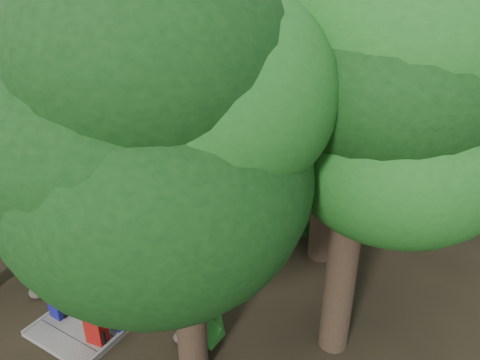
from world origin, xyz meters
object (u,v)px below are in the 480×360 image
Objects in this scene: backpack_left_a at (57,304)px; backpack_right_d at (147,289)px; suitcase_on_boardwalk at (106,268)px; backpack_right_a at (96,328)px; backpack_left_c at (81,283)px; sun_lounger at (380,145)px; backpack_right_c at (130,302)px; backpack_right_b at (118,316)px; backpack_left_b at (72,295)px; lone_suitcase_on_sand at (309,146)px; duffel_right_khaki at (158,281)px; kayak at (260,116)px; duffel_right_black at (181,264)px.

backpack_left_a is 2.08m from backpack_right_d.
backpack_left_a is at bearing -79.02° from suitcase_on_boardwalk.
backpack_right_a is 1.29× the size of backpack_right_d.
sun_lounger is at bearing 54.34° from backpack_left_c.
backpack_left_c is at bearing -166.06° from backpack_right_c.
backpack_left_b is at bearing -161.85° from backpack_right_b.
backpack_right_a is at bearing -112.31° from backpack_right_d.
suitcase_on_boardwalk is (0.04, 0.78, -0.04)m from backpack_left_c.
backpack_left_a is 0.39m from backpack_left_b.
backpack_left_b is 0.99× the size of backpack_right_c.
lone_suitcase_on_sand is (-0.41, 11.20, -0.13)m from backpack_right_c.
backpack_right_b reaches higher than backpack_right_d.
backpack_right_d is (1.35, 1.15, -0.06)m from backpack_left_b.
sun_lounger is (2.54, 1.77, -0.04)m from lone_suitcase_on_sand.
lone_suitcase_on_sand is at bearing 88.25° from backpack_left_a.
backpack_left_c reaches higher than backpack_left_a.
sun_lounger is (2.19, 11.90, -0.02)m from duffel_right_khaki.
backpack_left_c is at bearing -83.66° from suitcase_on_boardwalk.
lone_suitcase_on_sand reaches higher than sun_lounger.
duffel_right_khaki reaches higher than kayak.
backpack_right_a reaches higher than sun_lounger.
duffel_right_khaki is at bearing -96.26° from sun_lounger.
backpack_right_a is at bearing -28.74° from backpack_left_b.
duffel_right_khaki is at bearing 19.40° from backpack_left_c.
backpack_left_a reaches higher than sun_lounger.
backpack_left_a is 0.40× the size of sun_lounger.
lone_suitcase_on_sand is (-0.40, 10.60, -0.07)m from backpack_right_d.
kayak is at bearing 125.88° from duffel_right_black.
backpack_left_b is 2.08m from duffel_right_khaki.
backpack_right_b is at bearing -106.98° from backpack_right_d.
backpack_right_b reaches higher than kayak.
backpack_right_a is 15.53m from kayak.
backpack_right_c is 1.61m from suitcase_on_boardwalk.
suitcase_on_boardwalk is at bearing -89.67° from kayak.
duffel_right_black is at bearing -68.75° from lone_suitcase_on_sand.
suitcase_on_boardwalk is 10.60m from lone_suitcase_on_sand.
duffel_right_black reaches higher than kayak.
backpack_left_a is 0.96× the size of backpack_left_c.
backpack_left_b is 0.93× the size of backpack_right_a.
backpack_right_b reaches higher than sun_lounger.
backpack_right_b is 11.68m from lone_suitcase_on_sand.
backpack_left_a is at bearing -103.72° from backpack_left_c.
backpack_right_b is at bearing -73.05° from backpack_right_c.
backpack_right_c is at bearing -111.42° from duffel_right_khaki.
backpack_right_a is 1.14× the size of backpack_right_b.
backpack_right_d is at bearing -95.65° from sun_lounger.
backpack_right_b is at bearing -6.16° from backpack_left_b.
backpack_right_b is at bearing -32.57° from backpack_left_c.
backpack_left_a is 1.09× the size of duffel_right_black.
backpack_right_a reaches higher than duffel_right_khaki.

